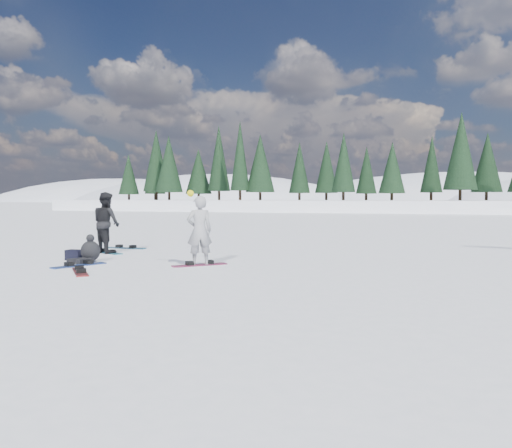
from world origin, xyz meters
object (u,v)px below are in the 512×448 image
Objects in this scene: seated_rider at (89,251)px; snowboard_loose_c at (126,248)px; snowboard_loose_a at (79,265)px; snowboarder_woman at (199,230)px; gear_bag at (74,255)px; snowboard_loose_b at (80,272)px; snowboarder_man at (106,223)px.

seated_rider is 0.67× the size of snowboard_loose_c.
seated_rider is at bearing 39.89° from snowboard_loose_a.
snowboard_loose_c is (-4.39, 3.34, -0.93)m from snowboarder_woman.
snowboarder_woman is 5.59m from snowboard_loose_c.
seated_rider is 3.81m from snowboard_loose_c.
gear_bag is 2.62m from snowboard_loose_b.
snowboarder_man reaches higher than snowboard_loose_a.
snowboarder_woman is 4.04m from gear_bag.
snowboard_loose_b and snowboard_loose_c have the same top height.
snowboard_loose_b is at bearing -49.29° from gear_bag.
gear_bag is 1.39m from snowboard_loose_a.
snowboard_loose_c is at bearing -71.93° from snowboarder_woman.
snowboarder_woman is at bearing 24.04° from seated_rider.
snowboard_loose_c is at bearing -55.57° from snowboarder_man.
snowboarder_man is at bearing 164.74° from snowboard_loose_b.
gear_bag is at bearing 65.36° from snowboard_loose_a.
snowboarder_man reaches higher than gear_bag.
gear_bag reaches higher than snowboard_loose_a.
snowboarder_man reaches higher than seated_rider.
seated_rider is at bearing -29.54° from snowboarder_woman.
snowboarder_man is (-4.19, 1.87, 0.06)m from snowboarder_woman.
gear_bag reaches higher than snowboard_loose_b.
snowboard_loose_b is (1.71, -1.98, -0.14)m from gear_bag.
seated_rider is 0.76m from gear_bag.
snowboard_loose_c is 4.61m from snowboard_loose_a.
gear_bag is 3.41m from snowboard_loose_c.
seated_rider is 2.23× the size of gear_bag.
snowboard_loose_b and snowboard_loose_a have the same top height.
snowboarder_man is at bearing -82.65° from snowboard_loose_c.
snowboarder_woman is 3.17m from snowboard_loose_b.
seated_rider is 2.02m from snowboard_loose_b.
snowboarder_woman is 4.59m from snowboarder_man.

